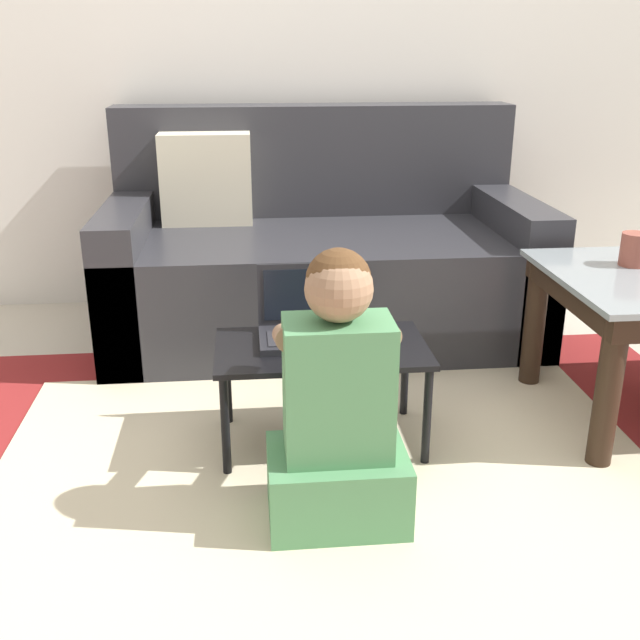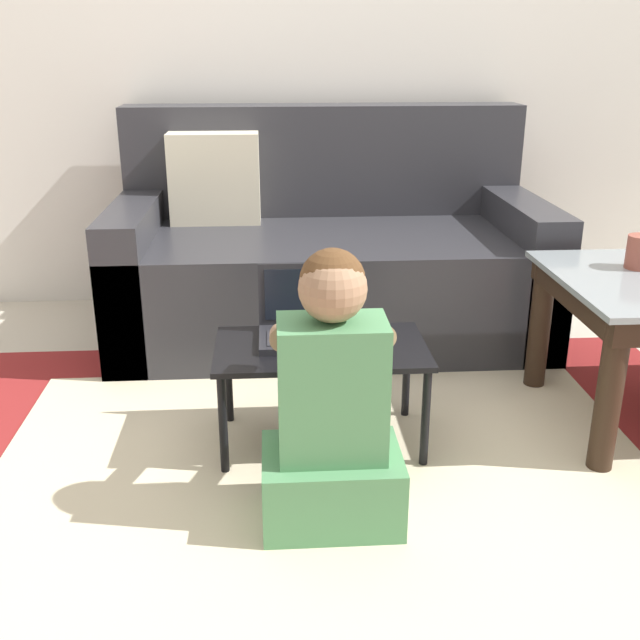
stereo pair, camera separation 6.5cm
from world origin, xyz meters
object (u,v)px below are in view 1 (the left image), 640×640
couch (319,259)px  cup_on_table (634,249)px  laptop (303,328)px  laptop_desk (322,357)px  person_seated (338,411)px  computer_mouse (369,341)px

couch → cup_on_table: size_ratio=16.24×
couch → laptop: size_ratio=6.47×
cup_on_table → couch: bearing=139.0°
couch → laptop_desk: couch is taller
person_seated → couch: bearing=86.4°
laptop_desk → computer_mouse: 0.14m
cup_on_table → computer_mouse: bearing=-166.7°
cup_on_table → laptop: bearing=-173.4°
computer_mouse → cup_on_table: cup_on_table is taller
cup_on_table → laptop_desk: bearing=-169.9°
computer_mouse → laptop: bearing=155.0°
laptop → computer_mouse: laptop is taller
couch → person_seated: couch is taller
laptop → cup_on_table: (1.03, 0.12, 0.17)m
laptop → person_seated: (0.05, -0.43, -0.05)m
laptop → computer_mouse: (0.18, -0.08, -0.02)m
laptop_desk → laptop: 0.10m
couch → computer_mouse: size_ratio=15.93×
computer_mouse → laptop_desk: bearing=168.1°
laptop_desk → computer_mouse: size_ratio=5.77×
laptop → person_seated: size_ratio=0.37×
computer_mouse → person_seated: person_seated is taller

